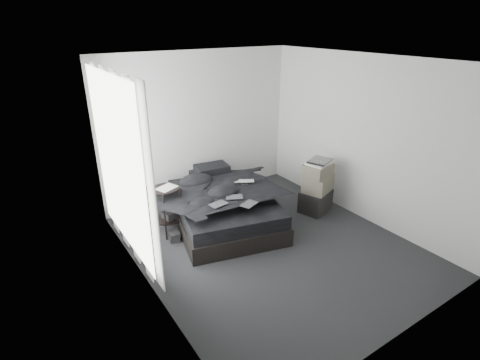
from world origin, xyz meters
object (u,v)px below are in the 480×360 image
laptop (244,178)px  side_stand (168,211)px  bed (224,216)px  box_lower (315,201)px

laptop → side_stand: size_ratio=0.42×
laptop → side_stand: bearing=-160.8°
bed → laptop: 0.69m
bed → laptop: bearing=7.5°
box_lower → laptop: bearing=158.8°
bed → side_stand: side_stand is taller
laptop → box_lower: size_ratio=0.62×
side_stand → box_lower: bearing=-17.0°
laptop → box_lower: bearing=10.8°
laptop → side_stand: side_stand is taller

